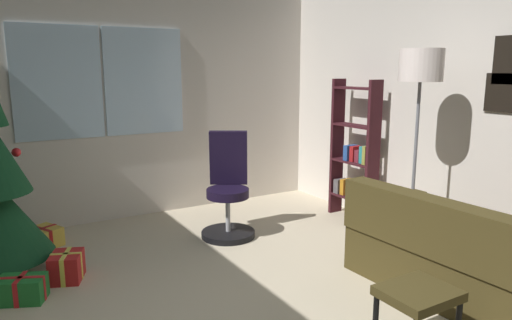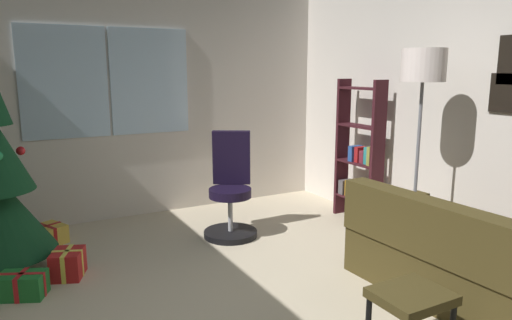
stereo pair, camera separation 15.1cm
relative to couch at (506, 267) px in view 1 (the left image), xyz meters
The scene contains 10 objects.
wall_back_with_windows 4.12m from the couch, 116.25° to the left, with size 4.65×0.12×2.88m.
wall_right_with_frames 1.43m from the couch, 37.71° to the left, with size 0.12×5.98×2.88m.
couch is the anchor object (origin of this frame).
footstool 1.10m from the couch, behind, with size 0.44×0.37×0.42m.
gift_box_red 3.47m from the couch, 143.35° to the left, with size 0.33×0.36×0.24m.
gift_box_green 3.65m from the couch, 149.42° to the left, with size 0.40×0.34×0.20m.
gift_box_gold 4.14m from the couch, 133.93° to the left, with size 0.40×0.40×0.19m.
office_chair 2.61m from the couch, 115.60° to the left, with size 0.58×0.59×1.09m.
bookshelf 2.18m from the couch, 79.62° to the left, with size 0.18×0.64×1.62m.
floor_lamp 1.66m from the couch, 87.30° to the left, with size 0.38×0.38×1.90m.
Camera 1 is at (-1.55, -2.37, 1.73)m, focal length 32.85 mm.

